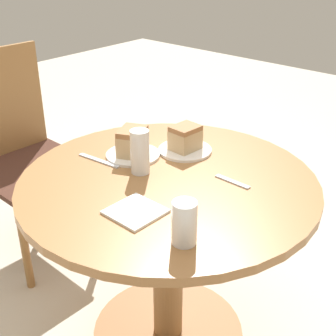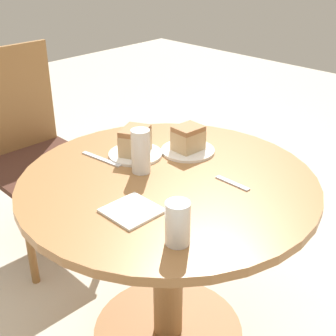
{
  "view_description": "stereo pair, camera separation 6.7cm",
  "coord_description": "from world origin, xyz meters",
  "px_view_note": "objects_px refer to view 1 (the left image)",
  "views": [
    {
      "loc": [
        -1.02,
        -0.9,
        1.44
      ],
      "look_at": [
        0.0,
        0.0,
        0.74
      ],
      "focal_mm": 50.0,
      "sensor_mm": 36.0,
      "label": 1
    },
    {
      "loc": [
        -0.98,
        -0.94,
        1.44
      ],
      "look_at": [
        0.0,
        0.0,
        0.74
      ],
      "focal_mm": 50.0,
      "sensor_mm": 36.0,
      "label": 2
    }
  ],
  "objects_px": {
    "cake_slice_near": "(133,142)",
    "glass_lemonade": "(140,154)",
    "plate_near": "(133,155)",
    "plate_far": "(185,150)",
    "cake_slice_far": "(185,138)",
    "glass_water": "(184,225)",
    "chair": "(22,152)"
  },
  "relations": [
    {
      "from": "glass_water",
      "to": "chair",
      "type": "bearing_deg",
      "value": 77.69
    },
    {
      "from": "chair",
      "to": "glass_lemonade",
      "type": "distance_m",
      "value": 0.88
    },
    {
      "from": "glass_lemonade",
      "to": "glass_water",
      "type": "xyz_separation_m",
      "value": [
        -0.21,
        -0.37,
        -0.01
      ]
    },
    {
      "from": "plate_near",
      "to": "glass_lemonade",
      "type": "bearing_deg",
      "value": -123.74
    },
    {
      "from": "chair",
      "to": "glass_water",
      "type": "distance_m",
      "value": 1.26
    },
    {
      "from": "cake_slice_far",
      "to": "glass_water",
      "type": "height_order",
      "value": "glass_water"
    },
    {
      "from": "plate_far",
      "to": "glass_water",
      "type": "relative_size",
      "value": 1.62
    },
    {
      "from": "chair",
      "to": "plate_far",
      "type": "bearing_deg",
      "value": -76.61
    },
    {
      "from": "chair",
      "to": "glass_lemonade",
      "type": "xyz_separation_m",
      "value": [
        -0.05,
        -0.84,
        0.27
      ]
    },
    {
      "from": "plate_near",
      "to": "plate_far",
      "type": "bearing_deg",
      "value": -36.68
    },
    {
      "from": "cake_slice_near",
      "to": "cake_slice_far",
      "type": "bearing_deg",
      "value": -36.68
    },
    {
      "from": "plate_far",
      "to": "glass_lemonade",
      "type": "bearing_deg",
      "value": 177.98
    },
    {
      "from": "plate_near",
      "to": "glass_lemonade",
      "type": "relative_size",
      "value": 1.29
    },
    {
      "from": "cake_slice_far",
      "to": "glass_lemonade",
      "type": "xyz_separation_m",
      "value": [
        -0.23,
        0.01,
        0.01
      ]
    },
    {
      "from": "plate_near",
      "to": "plate_far",
      "type": "xyz_separation_m",
      "value": [
        0.16,
        -0.12,
        0.0
      ]
    },
    {
      "from": "chair",
      "to": "glass_lemonade",
      "type": "relative_size",
      "value": 6.32
    },
    {
      "from": "plate_near",
      "to": "glass_water",
      "type": "height_order",
      "value": "glass_water"
    },
    {
      "from": "cake_slice_near",
      "to": "glass_lemonade",
      "type": "height_order",
      "value": "glass_lemonade"
    },
    {
      "from": "cake_slice_near",
      "to": "glass_water",
      "type": "relative_size",
      "value": 1.14
    },
    {
      "from": "chair",
      "to": "cake_slice_near",
      "type": "relative_size",
      "value": 6.86
    },
    {
      "from": "plate_far",
      "to": "cake_slice_far",
      "type": "relative_size",
      "value": 1.84
    },
    {
      "from": "plate_far",
      "to": "cake_slice_near",
      "type": "relative_size",
      "value": 1.41
    },
    {
      "from": "plate_near",
      "to": "glass_lemonade",
      "type": "height_order",
      "value": "glass_lemonade"
    },
    {
      "from": "cake_slice_far",
      "to": "glass_lemonade",
      "type": "bearing_deg",
      "value": 177.98
    },
    {
      "from": "cake_slice_near",
      "to": "glass_lemonade",
      "type": "xyz_separation_m",
      "value": [
        -0.07,
        -0.11,
        0.01
      ]
    },
    {
      "from": "cake_slice_near",
      "to": "glass_water",
      "type": "height_order",
      "value": "glass_water"
    },
    {
      "from": "cake_slice_far",
      "to": "glass_water",
      "type": "bearing_deg",
      "value": -140.91
    },
    {
      "from": "cake_slice_far",
      "to": "glass_water",
      "type": "relative_size",
      "value": 0.88
    },
    {
      "from": "chair",
      "to": "plate_near",
      "type": "bearing_deg",
      "value": -86.77
    },
    {
      "from": "glass_lemonade",
      "to": "glass_water",
      "type": "height_order",
      "value": "glass_lemonade"
    },
    {
      "from": "cake_slice_far",
      "to": "chair",
      "type": "bearing_deg",
      "value": 101.79
    },
    {
      "from": "glass_lemonade",
      "to": "plate_near",
      "type": "bearing_deg",
      "value": 56.26
    }
  ]
}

